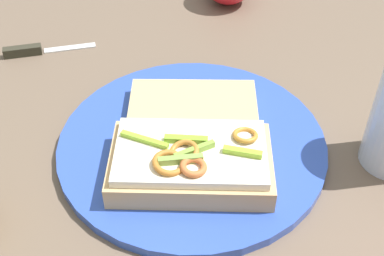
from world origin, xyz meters
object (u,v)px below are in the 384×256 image
(sandwich, at_px, (191,161))
(bread_slice_side, at_px, (193,107))
(plate, at_px, (192,145))
(knife, at_px, (37,49))

(sandwich, relative_size, bread_slice_side, 1.31)
(plate, relative_size, knife, 2.93)
(bread_slice_side, bearing_deg, knife, -32.60)
(bread_slice_side, bearing_deg, sandwich, 89.30)
(bread_slice_side, relative_size, knife, 1.44)
(sandwich, distance_m, knife, 0.33)
(knife, bearing_deg, bread_slice_side, -46.14)
(plate, distance_m, knife, 0.29)
(knife, bearing_deg, sandwich, -60.87)
(sandwich, height_order, knife, sandwich)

